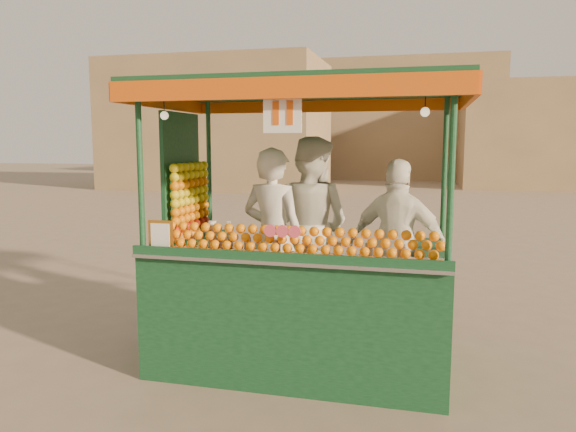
% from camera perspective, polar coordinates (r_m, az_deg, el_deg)
% --- Properties ---
extents(ground, '(90.00, 90.00, 0.00)m').
position_cam_1_polar(ground, '(5.65, 5.00, -14.64)').
color(ground, '#776655').
rests_on(ground, ground).
extents(building_left, '(10.00, 6.00, 6.00)m').
position_cam_1_polar(building_left, '(27.02, -7.25, 9.39)').
color(building_left, '#977A56').
rests_on(building_left, ground).
extents(building_right, '(9.00, 6.00, 5.00)m').
position_cam_1_polar(building_right, '(29.81, 26.37, 7.53)').
color(building_right, '#977A56').
rests_on(building_right, ground).
extents(building_center, '(14.00, 7.00, 7.00)m').
position_cam_1_polar(building_center, '(35.30, 9.70, 9.72)').
color(building_center, '#977A56').
rests_on(building_center, ground).
extents(juice_cart, '(2.96, 1.91, 2.69)m').
position_cam_1_polar(juice_cart, '(5.23, 0.63, -6.31)').
color(juice_cart, '#0E351D').
rests_on(juice_cart, ground).
extents(vendor_left, '(0.73, 0.56, 1.78)m').
position_cam_1_polar(vendor_left, '(5.41, -1.58, -2.30)').
color(vendor_left, silver).
rests_on(vendor_left, ground).
extents(vendor_middle, '(1.10, 0.97, 1.89)m').
position_cam_1_polar(vendor_middle, '(5.87, 2.33, -0.98)').
color(vendor_middle, silver).
rests_on(vendor_middle, ground).
extents(vendor_right, '(1.05, 0.62, 1.68)m').
position_cam_1_polar(vendor_right, '(5.41, 11.42, -3.02)').
color(vendor_right, white).
rests_on(vendor_right, ground).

